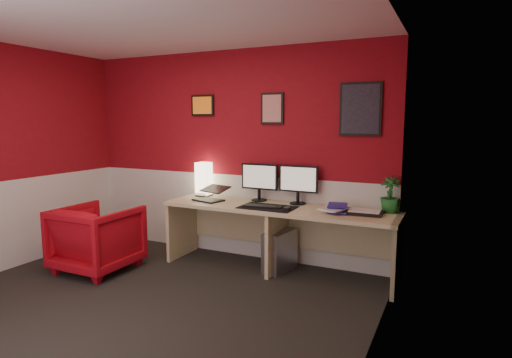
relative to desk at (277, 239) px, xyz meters
name	(u,v)px	position (x,y,z in m)	size (l,w,h in m)	color
ground	(138,308)	(-0.76, -1.41, -0.36)	(4.00, 3.50, 0.01)	black
ceiling	(126,17)	(-0.76, -1.41, 2.13)	(4.00, 3.50, 0.01)	white
wall_back	(231,154)	(-0.76, 0.34, 0.89)	(4.00, 0.01, 2.50)	maroon
wall_right	(370,184)	(1.24, -1.41, 0.89)	(0.01, 3.50, 2.50)	maroon
wainscot_back	(231,214)	(-0.76, 0.34, 0.14)	(4.00, 0.01, 1.00)	silver
wainscot_right	(365,294)	(1.23, -1.41, 0.14)	(0.01, 3.50, 1.00)	silver
desk	(277,239)	(0.00, 0.00, 0.00)	(2.60, 0.65, 0.73)	tan
shoji_lamp	(204,180)	(-1.08, 0.21, 0.56)	(0.16, 0.16, 0.40)	#FFE5B2
laptop	(208,192)	(-0.86, -0.04, 0.47)	(0.33, 0.23, 0.22)	black
monitor_left	(259,176)	(-0.32, 0.22, 0.66)	(0.45, 0.06, 0.58)	black
monitor_right	(298,179)	(0.15, 0.23, 0.66)	(0.45, 0.06, 0.58)	black
desk_mat	(268,207)	(-0.08, -0.09, 0.37)	(0.60, 0.38, 0.01)	black
keyboard	(263,206)	(-0.13, -0.11, 0.38)	(0.42, 0.14, 0.02)	black
mouse	(287,209)	(0.17, -0.15, 0.39)	(0.06, 0.10, 0.03)	black
book_bottom	(331,210)	(0.59, 0.01, 0.38)	(0.20, 0.27, 0.03)	#2D219A
book_middle	(326,207)	(0.55, 0.00, 0.40)	(0.22, 0.30, 0.02)	silver
book_top	(328,205)	(0.56, 0.01, 0.43)	(0.20, 0.27, 0.03)	#2D219A
zen_tray	(365,213)	(0.93, 0.03, 0.38)	(0.35, 0.25, 0.03)	black
potted_plant	(390,195)	(1.15, 0.22, 0.55)	(0.20, 0.20, 0.37)	#19591E
pc_tower	(280,251)	(0.02, 0.03, -0.14)	(0.20, 0.45, 0.45)	#99999E
armchair	(97,238)	(-1.82, -0.83, 0.00)	(0.78, 0.80, 0.73)	#B80E1A
art_left	(203,105)	(-1.15, 0.33, 1.49)	(0.32, 0.02, 0.26)	orange
art_center	(272,108)	(-0.21, 0.33, 1.44)	(0.28, 0.02, 0.36)	red
art_right	(361,109)	(0.80, 0.33, 1.42)	(0.44, 0.02, 0.56)	black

